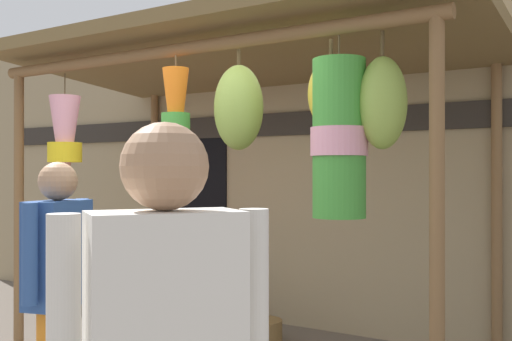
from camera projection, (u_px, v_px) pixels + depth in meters
shop_facade at (306, 163)px, 6.24m from camera, size 10.33×0.29×3.41m
market_stall_canopy at (245, 77)px, 5.06m from camera, size 4.39×2.38×2.82m
display_table at (165, 273)px, 5.94m from camera, size 1.13×0.71×0.67m
flower_heap_on_table at (169, 259)px, 5.96m from camera, size 0.62×0.43×0.11m
folding_chair at (196, 324)px, 4.30m from camera, size 0.51×0.51×0.84m
wicker_basket_by_table at (261, 332)px, 5.50m from camera, size 0.40×0.40×0.23m
customer_foreground at (58, 278)px, 3.45m from camera, size 0.32×0.57×1.67m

